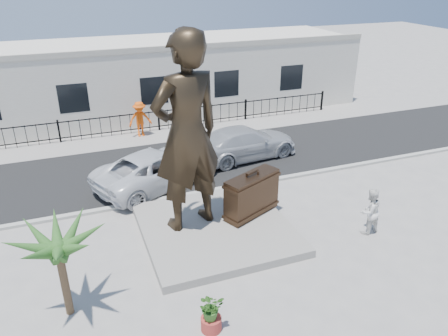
{
  "coord_description": "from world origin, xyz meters",
  "views": [
    {
      "loc": [
        -4.96,
        -11.16,
        8.93
      ],
      "look_at": [
        0.0,
        2.0,
        2.3
      ],
      "focal_mm": 35.0,
      "sensor_mm": 36.0,
      "label": 1
    }
  ],
  "objects_px": {
    "statue": "(187,134)",
    "suitcase": "(252,195)",
    "tourist": "(370,211)",
    "car_white": "(157,168)"
  },
  "relations": [
    {
      "from": "suitcase",
      "to": "tourist",
      "type": "distance_m",
      "value": 4.27
    },
    {
      "from": "car_white",
      "to": "tourist",
      "type": "bearing_deg",
      "value": -160.59
    },
    {
      "from": "suitcase",
      "to": "statue",
      "type": "bearing_deg",
      "value": 150.82
    },
    {
      "from": "statue",
      "to": "suitcase",
      "type": "xyz_separation_m",
      "value": [
        2.36,
        -0.19,
        -2.66
      ]
    },
    {
      "from": "statue",
      "to": "tourist",
      "type": "xyz_separation_m",
      "value": [
        5.98,
        -2.44,
        -2.88
      ]
    },
    {
      "from": "suitcase",
      "to": "car_white",
      "type": "relative_size",
      "value": 0.4
    },
    {
      "from": "statue",
      "to": "car_white",
      "type": "bearing_deg",
      "value": -100.31
    },
    {
      "from": "statue",
      "to": "suitcase",
      "type": "distance_m",
      "value": 3.56
    },
    {
      "from": "statue",
      "to": "suitcase",
      "type": "height_order",
      "value": "statue"
    },
    {
      "from": "statue",
      "to": "tourist",
      "type": "relative_size",
      "value": 3.94
    }
  ]
}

